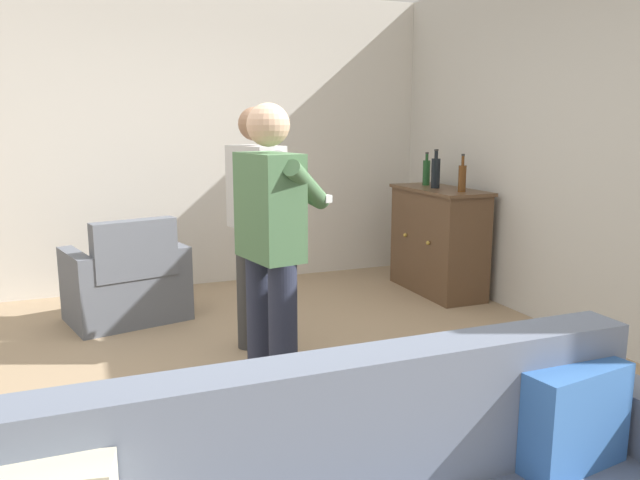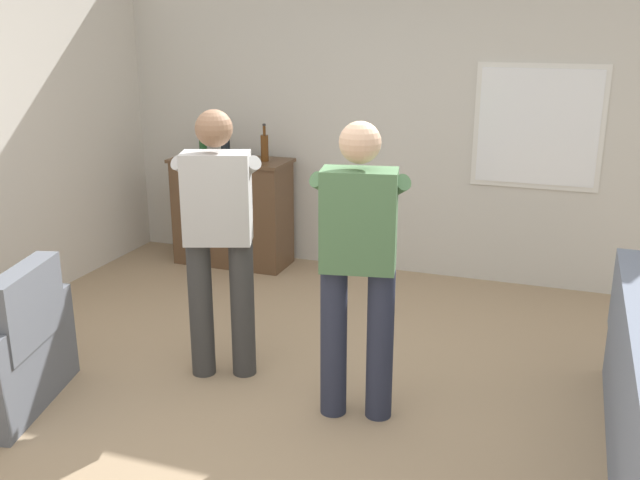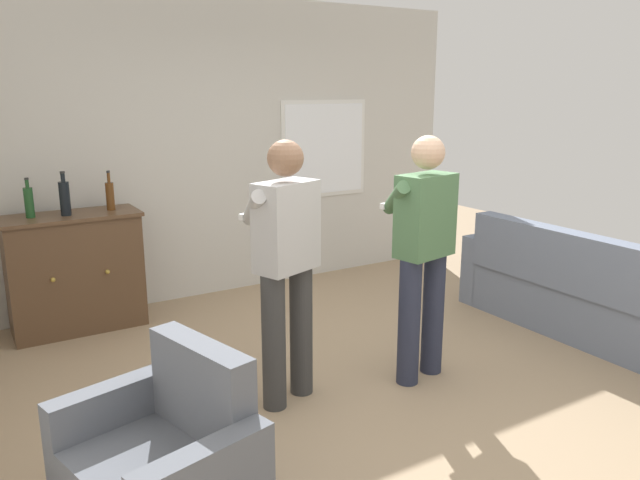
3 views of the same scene
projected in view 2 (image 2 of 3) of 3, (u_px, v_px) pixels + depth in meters
The scene contains 8 objects.
ground at pixel (293, 412), 4.13m from camera, with size 10.40×10.40×0.00m, color #9E8466.
wall_back_with_window at pixel (408, 114), 6.10m from camera, with size 5.20×0.15×2.80m.
sideboard_cabinet at pixel (233, 212), 6.53m from camera, with size 1.07×0.49×0.98m.
bottle_wine_green at pixel (265, 147), 6.25m from camera, with size 0.07×0.07×0.33m.
bottle_liquor_amber at pixel (225, 143), 6.32m from camera, with size 0.08×0.08×0.35m.
bottle_spirits_clear at pixel (203, 143), 6.46m from camera, with size 0.07×0.07×0.32m.
person_standing_left at pixel (219, 232), 4.32m from camera, with size 0.53×0.52×1.68m.
person_standing_right at pixel (358, 259), 3.84m from camera, with size 0.55×0.51×1.68m.
Camera 2 is at (1.37, -3.39, 2.17)m, focal length 40.00 mm.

